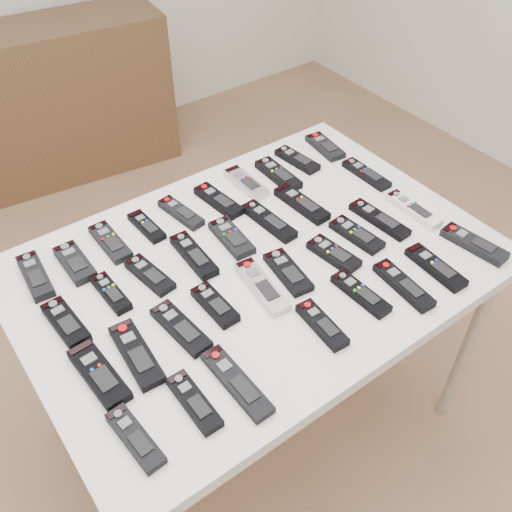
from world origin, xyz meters
TOP-DOWN VIEW (x-y plane):
  - ground at (0.00, 0.00)m, footprint 4.00×4.00m
  - table at (-0.09, -0.13)m, footprint 1.25×0.88m
  - sideboard at (-0.20, 1.78)m, footprint 1.63×0.58m
  - remote_0 at (-0.59, 0.16)m, footprint 0.07×0.18m
  - remote_1 at (-0.49, 0.14)m, footprint 0.06×0.16m
  - remote_2 at (-0.37, 0.17)m, footprint 0.06×0.17m
  - remote_3 at (-0.26, 0.17)m, footprint 0.05×0.15m
  - remote_4 at (-0.15, 0.16)m, footprint 0.07×0.17m
  - remote_5 at (-0.03, 0.14)m, footprint 0.07×0.18m
  - remote_6 at (0.09, 0.17)m, footprint 0.05×0.17m
  - remote_7 at (0.20, 0.14)m, footprint 0.06×0.18m
  - remote_8 at (0.30, 0.17)m, footprint 0.07×0.17m
  - remote_9 at (0.43, 0.18)m, footprint 0.08×0.16m
  - remote_10 at (-0.59, -0.04)m, footprint 0.07×0.16m
  - remote_11 at (-0.46, -0.01)m, footprint 0.05×0.15m
  - remote_12 at (-0.35, -0.01)m, footprint 0.07×0.16m
  - remote_13 at (-0.22, -0.02)m, footprint 0.06×0.19m
  - remote_14 at (-0.09, -0.02)m, footprint 0.07×0.17m
  - remote_15 at (0.03, -0.02)m, footprint 0.06×0.20m
  - remote_16 at (0.16, -0.02)m, footprint 0.06×0.20m
  - remote_17 at (0.43, -0.02)m, footprint 0.05×0.18m
  - remote_18 at (-0.59, -0.22)m, footprint 0.07×0.19m
  - remote_19 at (-0.49, -0.22)m, footprint 0.07×0.20m
  - remote_20 at (-0.37, -0.21)m, footprint 0.07×0.19m
  - remote_21 at (-0.27, -0.20)m, footprint 0.05×0.15m
  - remote_22 at (-0.14, -0.22)m, footprint 0.08×0.20m
  - remote_23 at (-0.05, -0.22)m, footprint 0.08×0.17m
  - remote_24 at (0.09, -0.24)m, footprint 0.08×0.16m
  - remote_25 at (0.20, -0.21)m, footprint 0.07×0.17m
  - remote_26 at (0.30, -0.20)m, footprint 0.06×0.20m
  - remote_27 at (0.41, -0.23)m, footprint 0.05×0.19m
  - remote_28 at (-0.59, -0.40)m, footprint 0.06×0.17m
  - remote_29 at (-0.45, -0.40)m, footprint 0.05×0.16m
  - remote_30 at (-0.35, -0.42)m, footprint 0.05×0.21m
  - remote_31 at (-0.10, -0.40)m, footprint 0.06×0.16m
  - remote_32 at (0.05, -0.38)m, footprint 0.05×0.17m
  - remote_33 at (0.16, -0.43)m, footprint 0.06×0.19m
  - remote_34 at (0.27, -0.43)m, footprint 0.06×0.18m
  - remote_35 at (0.43, -0.43)m, footprint 0.08×0.19m

SIDE VIEW (x-z plane):
  - ground at x=0.00m, z-range 0.00..0.00m
  - sideboard at x=-0.20m, z-range 0.00..0.80m
  - table at x=-0.09m, z-range 0.33..1.11m
  - remote_3 at x=-0.26m, z-range 0.78..0.80m
  - remote_17 at x=0.43m, z-range 0.78..0.80m
  - remote_23 at x=-0.05m, z-range 0.78..0.80m
  - remote_9 at x=0.43m, z-range 0.78..0.80m
  - remote_2 at x=-0.37m, z-range 0.78..0.80m
  - remote_8 at x=0.30m, z-range 0.78..0.80m
  - remote_12 at x=-0.35m, z-range 0.78..0.80m
  - remote_26 at x=0.30m, z-range 0.78..0.80m
  - remote_20 at x=-0.37m, z-range 0.78..0.80m
  - remote_22 at x=-0.14m, z-range 0.78..0.80m
  - remote_25 at x=0.20m, z-range 0.78..0.80m
  - remote_30 at x=-0.35m, z-range 0.78..0.80m
  - remote_27 at x=0.41m, z-range 0.78..0.80m
  - remote_4 at x=-0.15m, z-range 0.78..0.80m
  - remote_32 at x=0.05m, z-range 0.78..0.80m
  - remote_11 at x=-0.46m, z-range 0.78..0.80m
  - remote_19 at x=-0.49m, z-range 0.78..0.80m
  - remote_28 at x=-0.59m, z-range 0.78..0.80m
  - remote_34 at x=0.27m, z-range 0.78..0.80m
  - remote_14 at x=-0.09m, z-range 0.78..0.80m
  - remote_29 at x=-0.45m, z-range 0.78..0.80m
  - remote_24 at x=0.09m, z-range 0.78..0.80m
  - remote_5 at x=-0.03m, z-range 0.78..0.80m
  - remote_1 at x=-0.49m, z-range 0.78..0.80m
  - remote_7 at x=0.20m, z-range 0.78..0.80m
  - remote_6 at x=0.09m, z-range 0.78..0.80m
  - remote_35 at x=0.43m, z-range 0.78..0.80m
  - remote_0 at x=-0.59m, z-range 0.78..0.80m
  - remote_33 at x=0.16m, z-range 0.78..0.80m
  - remote_31 at x=-0.10m, z-range 0.78..0.80m
  - remote_10 at x=-0.59m, z-range 0.78..0.80m
  - remote_16 at x=0.16m, z-range 0.78..0.80m
  - remote_21 at x=-0.27m, z-range 0.78..0.80m
  - remote_13 at x=-0.22m, z-range 0.78..0.80m
  - remote_15 at x=0.03m, z-range 0.78..0.80m
  - remote_18 at x=-0.59m, z-range 0.78..0.80m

